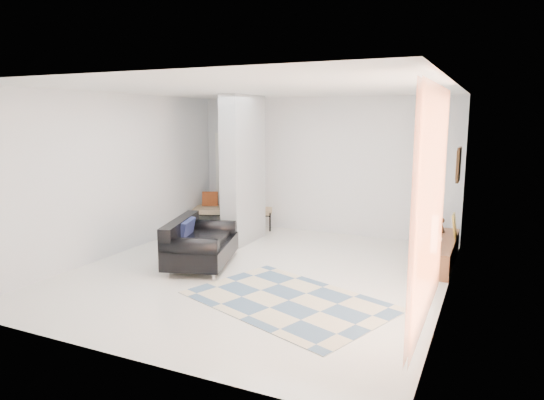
% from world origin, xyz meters
% --- Properties ---
extents(floor, '(6.00, 6.00, 0.00)m').
position_xyz_m(floor, '(0.00, 0.00, 0.00)').
color(floor, white).
rests_on(floor, ground).
extents(ceiling, '(6.00, 6.00, 0.00)m').
position_xyz_m(ceiling, '(0.00, 0.00, 2.80)').
color(ceiling, white).
rests_on(ceiling, wall_back).
extents(wall_back, '(6.00, 0.00, 6.00)m').
position_xyz_m(wall_back, '(0.00, 3.00, 1.40)').
color(wall_back, silver).
rests_on(wall_back, ground).
extents(wall_front, '(6.00, 0.00, 6.00)m').
position_xyz_m(wall_front, '(0.00, -3.00, 1.40)').
color(wall_front, silver).
rests_on(wall_front, ground).
extents(wall_left, '(0.00, 6.00, 6.00)m').
position_xyz_m(wall_left, '(-2.75, 0.00, 1.40)').
color(wall_left, silver).
rests_on(wall_left, ground).
extents(wall_right, '(0.00, 6.00, 6.00)m').
position_xyz_m(wall_right, '(2.75, 0.00, 1.40)').
color(wall_right, silver).
rests_on(wall_right, ground).
extents(partition_column, '(0.35, 1.20, 2.80)m').
position_xyz_m(partition_column, '(-1.10, 1.60, 1.40)').
color(partition_column, '#9B9FA1').
rests_on(partition_column, floor).
extents(hallway_door, '(0.85, 0.06, 2.04)m').
position_xyz_m(hallway_door, '(-2.10, 2.96, 1.02)').
color(hallway_door, white).
rests_on(hallway_door, floor).
extents(curtain, '(0.00, 2.55, 2.55)m').
position_xyz_m(curtain, '(2.67, -1.15, 1.45)').
color(curtain, '#D46937').
rests_on(curtain, wall_right).
extents(wall_art, '(0.04, 0.45, 0.55)m').
position_xyz_m(wall_art, '(2.72, 1.70, 1.65)').
color(wall_art, '#351F0E').
rests_on(wall_art, wall_right).
extents(media_console, '(0.45, 1.94, 0.80)m').
position_xyz_m(media_console, '(2.52, 1.70, 0.20)').
color(media_console, brown).
rests_on(media_console, floor).
extents(loveseat, '(1.32, 1.74, 0.76)m').
position_xyz_m(loveseat, '(-1.06, -0.07, 0.36)').
color(loveseat, silver).
rests_on(loveseat, floor).
extents(daybed, '(1.84, 1.27, 0.77)m').
position_xyz_m(daybed, '(-1.94, 2.62, 0.42)').
color(daybed, black).
rests_on(daybed, floor).
extents(area_rug, '(3.01, 2.50, 0.01)m').
position_xyz_m(area_rug, '(0.90, -0.90, 0.01)').
color(area_rug, beige).
rests_on(area_rug, floor).
extents(cylinder_lamp, '(0.10, 0.10, 0.56)m').
position_xyz_m(cylinder_lamp, '(2.50, 0.86, 0.68)').
color(cylinder_lamp, silver).
rests_on(cylinder_lamp, media_console).
extents(bronze_figurine, '(0.14, 0.14, 0.26)m').
position_xyz_m(bronze_figurine, '(2.47, 2.25, 0.53)').
color(bronze_figurine, black).
rests_on(bronze_figurine, media_console).
extents(vase, '(0.21, 0.21, 0.20)m').
position_xyz_m(vase, '(2.47, 1.43, 0.50)').
color(vase, white).
rests_on(vase, media_console).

